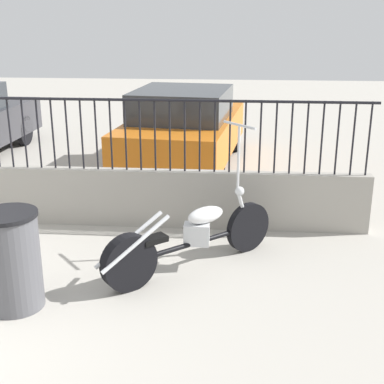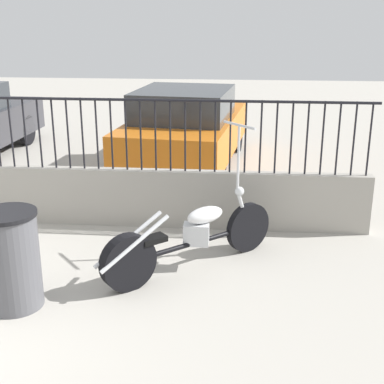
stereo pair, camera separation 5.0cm
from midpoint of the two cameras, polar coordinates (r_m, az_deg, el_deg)
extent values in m
cylinder|color=black|center=(7.41, -19.02, 6.01)|extent=(0.02, 0.02, 0.93)
cylinder|color=black|center=(7.34, -17.65, 6.03)|extent=(0.02, 0.02, 0.93)
cylinder|color=black|center=(7.27, -16.25, 6.05)|extent=(0.02, 0.02, 0.93)
cylinder|color=black|center=(7.20, -14.82, 6.06)|extent=(0.02, 0.02, 0.93)
cylinder|color=black|center=(7.14, -13.36, 6.07)|extent=(0.02, 0.02, 0.93)
cylinder|color=black|center=(7.08, -11.89, 6.08)|extent=(0.02, 0.02, 0.93)
cylinder|color=black|center=(7.03, -10.38, 6.09)|extent=(0.02, 0.02, 0.93)
cylinder|color=black|center=(6.98, -8.86, 6.09)|extent=(0.02, 0.02, 0.93)
cylinder|color=black|center=(6.94, -7.32, 6.08)|extent=(0.02, 0.02, 0.93)
cylinder|color=black|center=(6.90, -5.76, 6.07)|extent=(0.02, 0.02, 0.93)
cylinder|color=black|center=(6.87, -4.18, 6.06)|extent=(0.02, 0.02, 0.93)
cylinder|color=black|center=(6.85, -2.60, 6.04)|extent=(0.02, 0.02, 0.93)
cylinder|color=black|center=(6.82, -1.00, 6.02)|extent=(0.02, 0.02, 0.93)
cylinder|color=black|center=(6.81, 0.61, 5.99)|extent=(0.02, 0.02, 0.93)
cylinder|color=black|center=(6.80, 2.23, 5.96)|extent=(0.02, 0.02, 0.93)
cylinder|color=black|center=(6.79, 3.85, 5.92)|extent=(0.02, 0.02, 0.93)
cylinder|color=black|center=(6.79, 5.46, 5.88)|extent=(0.02, 0.02, 0.93)
cylinder|color=black|center=(6.80, 7.08, 5.83)|extent=(0.02, 0.02, 0.93)
cylinder|color=black|center=(6.81, 8.70, 5.78)|extent=(0.02, 0.02, 0.93)
cylinder|color=black|center=(6.82, 10.30, 5.72)|extent=(0.02, 0.02, 0.93)
cylinder|color=black|center=(6.85, 11.90, 5.66)|extent=(0.02, 0.02, 0.93)
cylinder|color=black|center=(6.87, 13.49, 5.60)|extent=(0.02, 0.02, 0.93)
cylinder|color=black|center=(6.90, 15.06, 5.53)|extent=(0.02, 0.02, 0.93)
cylinder|color=black|center=(6.94, 16.62, 5.46)|extent=(0.02, 0.02, 0.93)
cylinder|color=black|center=(6.98, 18.16, 5.38)|extent=(0.02, 0.02, 0.93)
cylinder|color=black|center=(6.40, 5.76, -3.75)|extent=(0.51, 0.46, 0.60)
cylinder|color=black|center=(5.53, -6.99, -7.48)|extent=(0.55, 0.50, 0.61)
cylinder|color=black|center=(5.92, -0.13, -5.51)|extent=(1.16, 1.02, 0.06)
cube|color=silver|center=(5.91, 0.26, -4.51)|extent=(0.28, 0.18, 0.24)
ellipsoid|color=white|center=(5.90, 1.20, -2.45)|extent=(0.48, 0.45, 0.18)
cube|color=black|center=(5.59, -4.38, -5.06)|extent=(0.32, 0.30, 0.06)
cylinder|color=silver|center=(6.25, 5.22, -1.81)|extent=(0.20, 0.18, 0.51)
sphere|color=silver|center=(6.14, 4.86, 0.09)|extent=(0.11, 0.11, 0.11)
cylinder|color=silver|center=(6.01, 4.74, 3.61)|extent=(0.03, 0.03, 0.75)
cylinder|color=silver|center=(5.92, 4.84, 7.12)|extent=(0.36, 0.41, 0.03)
cylinder|color=silver|center=(5.40, -6.25, -5.52)|extent=(0.64, 0.56, 0.46)
cylinder|color=silver|center=(5.52, -6.99, -5.04)|extent=(0.64, 0.56, 0.46)
cylinder|color=#56565B|center=(5.40, -18.90, -7.12)|extent=(0.54, 0.54, 0.93)
cylinder|color=black|center=(5.22, -19.45, -2.29)|extent=(0.57, 0.57, 0.04)
cylinder|color=black|center=(12.19, -17.54, 6.28)|extent=(0.13, 0.64, 0.64)
cylinder|color=black|center=(11.45, -3.82, 6.35)|extent=(0.18, 0.65, 0.64)
cylinder|color=black|center=(11.14, 4.63, 6.00)|extent=(0.18, 0.65, 0.64)
cylinder|color=black|center=(9.19, -7.69, 3.21)|extent=(0.18, 0.65, 0.64)
cylinder|color=black|center=(8.80, 2.77, 2.68)|extent=(0.18, 0.65, 0.64)
cube|color=orange|center=(10.05, -0.96, 6.18)|extent=(2.22, 4.10, 0.67)
cube|color=#2D3338|center=(9.75, -1.22, 9.38)|extent=(1.81, 2.05, 0.53)
camera|label=1|loc=(0.03, -90.23, -0.08)|focal=50.00mm
camera|label=2|loc=(0.03, 89.77, 0.08)|focal=50.00mm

